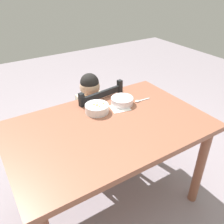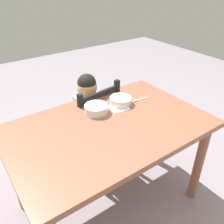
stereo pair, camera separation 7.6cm
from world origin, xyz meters
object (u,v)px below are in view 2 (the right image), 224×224
object	(u,v)px
dining_chair	(91,126)
spoon	(138,100)
bowl_of_carrots	(96,109)
bowl_of_peas	(121,100)
dining_table	(109,138)
child_figure	(90,109)

from	to	relation	value
dining_chair	spoon	xyz separation A→B (m)	(0.25, -0.33, 0.35)
bowl_of_carrots	spoon	bearing A→B (deg)	-5.32
dining_chair	bowl_of_peas	xyz separation A→B (m)	(0.10, -0.30, 0.37)
bowl_of_peas	dining_chair	bearing A→B (deg)	109.19
dining_table	child_figure	size ratio (longest dim) A/B	1.45
bowl_of_peas	dining_table	bearing A→B (deg)	-141.99
spoon	dining_table	bearing A→B (deg)	-158.57
dining_chair	child_figure	world-z (taller)	child_figure
bowl_of_peas	spoon	distance (m)	0.15
dining_chair	bowl_of_carrots	bearing A→B (deg)	-111.32
dining_table	child_figure	bearing A→B (deg)	75.41
dining_table	dining_chair	xyz separation A→B (m)	(0.13, 0.48, -0.23)
dining_chair	dining_table	bearing A→B (deg)	-105.11
dining_table	spoon	bearing A→B (deg)	21.43
dining_table	dining_chair	size ratio (longest dim) A/B	1.54
bowl_of_carrots	spoon	world-z (taller)	bowl_of_carrots
child_figure	dining_table	bearing A→B (deg)	-104.59
dining_table	bowl_of_peas	world-z (taller)	bowl_of_peas
bowl_of_peas	bowl_of_carrots	bearing A→B (deg)	-180.00
dining_chair	bowl_of_carrots	size ratio (longest dim) A/B	5.11
bowl_of_carrots	spoon	size ratio (longest dim) A/B	1.24
dining_chair	bowl_of_peas	size ratio (longest dim) A/B	5.14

